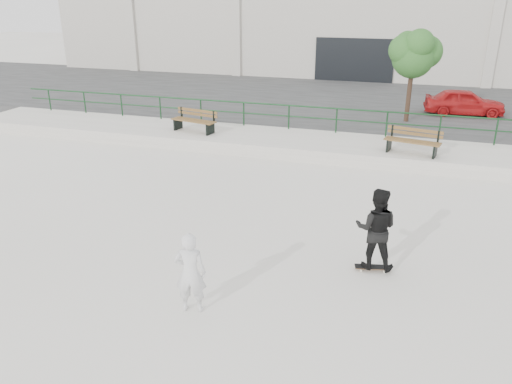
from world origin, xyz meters
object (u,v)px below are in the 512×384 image
(tree, at_px, (414,52))
(seated_skater, at_px, (190,273))
(red_car, at_px, (464,102))
(bench_left, at_px, (195,121))
(standing_skater, at_px, (376,229))
(skateboard, at_px, (372,267))
(bench_right, at_px, (413,141))

(tree, height_order, seated_skater, tree)
(tree, distance_m, red_car, 4.03)
(bench_left, height_order, standing_skater, standing_skater)
(bench_left, relative_size, skateboard, 2.54)
(red_car, relative_size, skateboard, 4.44)
(bench_right, xyz_separation_m, tree, (-0.32, 4.97, 2.55))
(red_car, height_order, standing_skater, standing_skater)
(bench_left, bearing_deg, seated_skater, -54.35)
(bench_right, distance_m, red_car, 7.39)
(standing_skater, bearing_deg, seated_skater, 38.29)
(bench_left, bearing_deg, red_car, 43.33)
(tree, bearing_deg, skateboard, -91.32)
(bench_left, distance_m, skateboard, 11.58)
(bench_right, bearing_deg, skateboard, -82.52)
(bench_left, xyz_separation_m, seated_skater, (4.78, -10.92, -0.10))
(bench_left, height_order, tree, tree)
(bench_right, bearing_deg, red_car, 85.07)
(tree, bearing_deg, bench_left, -151.73)
(tree, xyz_separation_m, seated_skater, (-3.56, -15.40, -2.65))
(bench_right, xyz_separation_m, red_car, (2.15, 7.06, 0.17))
(skateboard, bearing_deg, seated_skater, -154.01)
(standing_skater, relative_size, seated_skater, 1.12)
(bench_left, bearing_deg, standing_skater, -33.85)
(skateboard, distance_m, seated_skater, 4.26)
(bench_right, distance_m, tree, 5.59)
(red_car, distance_m, seated_skater, 18.51)
(red_car, bearing_deg, bench_left, 116.47)
(skateboard, bearing_deg, red_car, 66.52)
(standing_skater, height_order, seated_skater, standing_skater)
(tree, relative_size, standing_skater, 2.12)
(bench_right, bearing_deg, tree, 105.71)
(bench_right, height_order, tree, tree)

